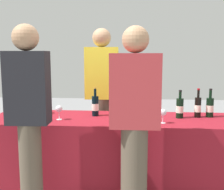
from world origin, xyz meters
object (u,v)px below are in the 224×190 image
Objects in this scene: wine_bottle_4 at (198,107)px; wine_bottle_3 at (180,108)px; wine_bottle_0 at (95,106)px; wine_bottle_1 at (118,105)px; guest_0 at (29,112)px; wine_bottle_2 at (129,105)px; wine_bottle_5 at (210,107)px; server_pouring at (102,92)px; ice_bucket at (33,105)px; wine_glass_0 at (59,109)px; wine_glass_3 at (163,113)px; wine_glass_2 at (128,111)px; wine_glass_1 at (117,110)px; guest_1 at (135,118)px.

wine_bottle_3 is at bearing -165.74° from wine_bottle_4.
wine_bottle_1 is at bearing 19.22° from wine_bottle_0.
wine_bottle_0 is at bearing 54.45° from guest_0.
wine_bottle_4 is at bearing -0.34° from wine_bottle_2.
server_pouring reaches higher than wine_bottle_5.
wine_bottle_1 is 0.97m from ice_bucket.
wine_glass_0 reaches higher than wine_glass_3.
wine_glass_2 is at bearing -161.18° from wine_bottle_5.
wine_bottle_4 is (1.12, 0.02, -0.00)m from wine_bottle_0.
wine_bottle_0 is 2.20× the size of wine_glass_3.
guest_0 reaches higher than wine_glass_1.
wine_glass_1 is at bearing -168.60° from wine_bottle_5.
wine_bottle_0 reaches higher than wine_glass_3.
wine_glass_1 is 0.16m from wine_glass_2.
wine_glass_0 is 0.09× the size of guest_1.
wine_glass_0 is at bearing -171.50° from wine_bottle_3.
wine_bottle_5 is 1.62m from wine_glass_0.
wine_bottle_1 reaches higher than wine_bottle_5.
wine_glass_2 is 0.76× the size of ice_bucket.
wine_bottle_5 is 1.59× the size of ice_bucket.
wine_bottle_3 is (0.92, -0.03, -0.01)m from wine_bottle_0.
wine_glass_2 is (0.12, -0.10, 0.01)m from wine_glass_1.
wine_glass_1 is 0.71× the size of ice_bucket.
wine_bottle_2 reaches higher than wine_bottle_3.
guest_1 reaches higher than wine_glass_3.
wine_bottle_1 is 1.09m from guest_0.
wine_bottle_5 is 2.04× the size of wine_glass_0.
wine_bottle_3 is at bearing 51.49° from wine_glass_3.
server_pouring is at bearing 65.67° from guest_0.
ice_bucket is 1.39m from guest_1.
wine_bottle_1 is at bearing 153.87° from wine_bottle_2.
guest_0 is at bearing -122.89° from wine_bottle_0.
ice_bucket is at bearing 145.79° from guest_1.
wine_bottle_3 is (0.67, -0.12, -0.00)m from wine_bottle_1.
wine_glass_3 is 1.06m from server_pouring.
wine_bottle_0 is 0.41m from wine_glass_0.
wine_glass_1 is at bearing -89.34° from wine_bottle_1.
wine_glass_3 is 1.48m from ice_bucket.
wine_bottle_0 reaches higher than wine_bottle_1.
ice_bucket is (-1.44, 0.32, -0.01)m from wine_glass_3.
server_pouring reaches higher than wine_glass_0.
wine_bottle_3 is at bearing 24.10° from guest_0.
guest_0 reaches higher than wine_glass_3.
wine_bottle_0 is at bearing 32.14° from wine_glass_0.
wine_bottle_3 reaches higher than wine_glass_0.
wine_bottle_4 is at bearing 11.61° from wine_glass_1.
server_pouring is (0.02, 0.50, 0.09)m from wine_bottle_0.
wine_glass_3 is at bearing -4.67° from wine_glass_2.
ice_bucket is at bearing -179.82° from wine_bottle_5.
wine_bottle_5 is at bearing 18.82° from wine_glass_2.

